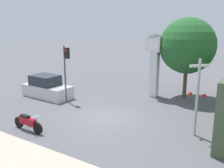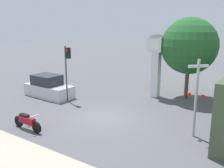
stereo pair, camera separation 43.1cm
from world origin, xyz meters
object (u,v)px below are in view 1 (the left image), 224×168
motorcycle (28,123)px  parked_car (47,88)px  traffic_light (66,64)px  railroad_crossing_signal (197,95)px  street_tree (187,46)px  clock_tower (155,56)px

motorcycle → parked_car: (-4.13, 5.30, 0.28)m
traffic_light → parked_car: 3.14m
railroad_crossing_signal → street_tree: bearing=111.0°
motorcycle → street_tree: size_ratio=0.35×
traffic_light → railroad_crossing_signal: bearing=-4.7°
street_tree → clock_tower: bearing=-156.0°
clock_tower → traffic_light: bearing=-134.9°
clock_tower → parked_car: bearing=-145.9°
parked_car → street_tree: bearing=33.3°
clock_tower → motorcycle: bearing=-106.9°
traffic_light → parked_car: (-2.28, 0.07, -2.16)m
street_tree → motorcycle: bearing=-115.5°
traffic_light → street_tree: (7.19, 5.96, 1.26)m
motorcycle → traffic_light: 6.06m
motorcycle → parked_car: parked_car is taller
motorcycle → clock_tower: clock_tower is taller
clock_tower → parked_car: 9.12m
railroad_crossing_signal → parked_car: 12.20m
motorcycle → street_tree: bearing=65.3°
motorcycle → railroad_crossing_signal: (7.95, 4.42, 1.76)m
railroad_crossing_signal → motorcycle: bearing=-150.9°
clock_tower → traffic_light: size_ratio=1.20×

